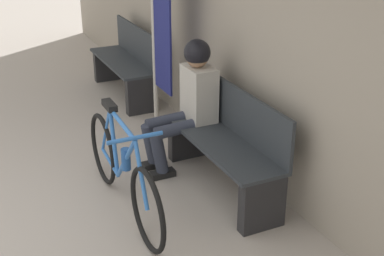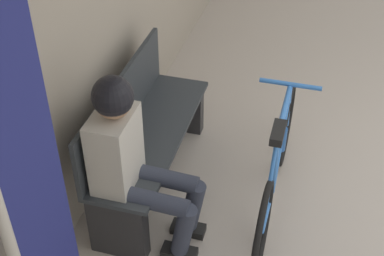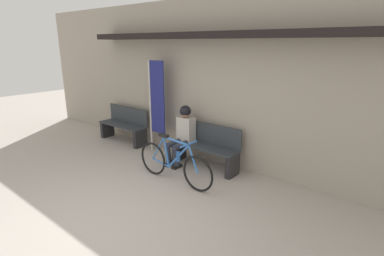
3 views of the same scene
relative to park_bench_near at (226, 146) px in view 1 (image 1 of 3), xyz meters
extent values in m
cube|color=#2D3338|center=(0.00, -0.05, 0.05)|extent=(1.40, 0.42, 0.03)
cube|color=#2D3338|center=(0.00, 0.14, 0.26)|extent=(1.40, 0.03, 0.40)
cube|color=#232326|center=(-0.65, -0.05, -0.18)|extent=(0.10, 0.36, 0.42)
cube|color=#232326|center=(0.65, -0.05, -0.18)|extent=(0.10, 0.36, 0.42)
torus|color=black|center=(-0.54, -0.90, -0.08)|extent=(0.62, 0.04, 0.62)
torus|color=black|center=(0.51, -0.90, -0.08)|extent=(0.62, 0.04, 0.62)
cylinder|color=blue|center=(0.04, -0.90, 0.39)|extent=(0.57, 0.03, 0.06)
cylinder|color=blue|center=(0.09, -0.90, 0.12)|extent=(0.49, 0.03, 0.53)
cylinder|color=blue|center=(-0.19, -0.90, 0.14)|extent=(0.14, 0.03, 0.54)
cylinder|color=blue|center=(-0.34, -0.90, -0.10)|extent=(0.40, 0.03, 0.08)
cylinder|color=blue|center=(-0.39, -0.90, 0.16)|extent=(0.32, 0.02, 0.49)
cylinder|color=blue|center=(0.42, -0.90, 0.15)|extent=(0.22, 0.03, 0.46)
cube|color=black|center=(-0.25, -0.90, 0.43)|extent=(0.20, 0.07, 0.05)
cylinder|color=blue|center=(0.32, -0.90, 0.39)|extent=(0.03, 0.40, 0.03)
cylinder|color=#235199|center=(0.09, -0.90, 0.12)|extent=(0.07, 0.07, 0.17)
cylinder|color=#2D3342|center=(-0.59, -0.26, 0.05)|extent=(0.11, 0.43, 0.13)
cylinder|color=#2D3342|center=(-0.59, -0.44, -0.14)|extent=(0.11, 0.17, 0.39)
cube|color=black|center=(-0.59, -0.41, -0.36)|extent=(0.10, 0.22, 0.06)
cylinder|color=#2D3342|center=(-0.39, -0.26, 0.05)|extent=(0.11, 0.43, 0.13)
cylinder|color=#2D3342|center=(-0.39, -0.44, -0.14)|extent=(0.11, 0.17, 0.39)
cube|color=black|center=(-0.39, -0.41, -0.36)|extent=(0.10, 0.22, 0.06)
cube|color=#B7B2A8|center=(-0.49, -0.01, 0.30)|extent=(0.34, 0.22, 0.48)
sphere|color=#9E7556|center=(-0.49, -0.03, 0.65)|extent=(0.20, 0.20, 0.20)
sphere|color=black|center=(-0.49, -0.03, 0.68)|extent=(0.23, 0.23, 0.23)
cube|color=#2D3338|center=(-2.51, -0.05, 0.05)|extent=(1.38, 0.42, 0.03)
cube|color=#2D3338|center=(-2.51, 0.14, 0.26)|extent=(1.38, 0.03, 0.40)
cube|color=#232326|center=(-3.15, -0.05, -0.18)|extent=(0.10, 0.36, 0.42)
cube|color=#232326|center=(-1.87, -0.05, -0.18)|extent=(0.10, 0.36, 0.42)
cylinder|color=#B7B2A8|center=(-1.51, -0.02, 0.62)|extent=(0.05, 0.05, 2.01)
cube|color=navy|center=(-1.28, -0.02, 0.85)|extent=(0.40, 0.02, 1.55)
camera|label=1|loc=(3.47, -1.96, 1.93)|focal=50.00mm
camera|label=2|loc=(-2.62, -1.06, 2.28)|focal=50.00mm
camera|label=3|loc=(3.29, -4.42, 1.98)|focal=28.00mm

